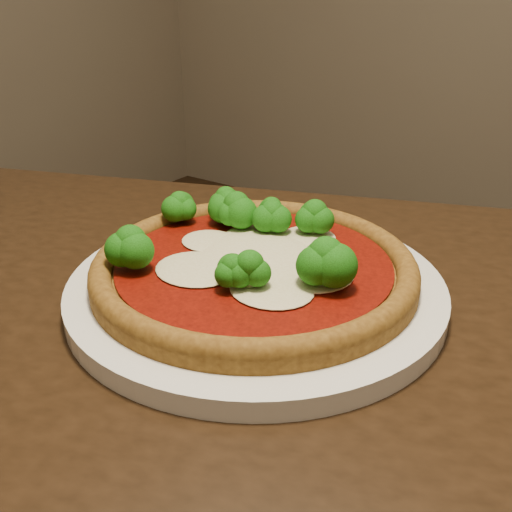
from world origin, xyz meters
The scene contains 3 objects.
dining_table centered at (-0.07, -0.06, 0.65)m, with size 1.34×1.12×0.75m.
plate centered at (-0.14, 0.01, 0.76)m, with size 0.34×0.34×0.02m, color white.
pizza centered at (-0.15, 0.02, 0.78)m, with size 0.29×0.29×0.06m.
Camera 1 is at (0.12, -0.36, 1.01)m, focal length 40.00 mm.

